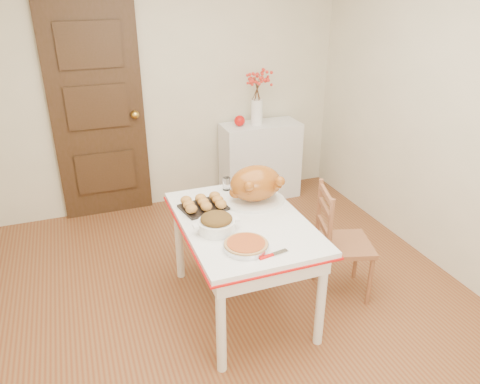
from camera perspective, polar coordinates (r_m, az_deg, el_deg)
name	(u,v)px	position (r m, az deg, el deg)	size (l,w,h in m)	color
floor	(241,313)	(3.39, 0.19, -14.83)	(3.50, 4.00, 0.00)	brown
wall_back	(169,84)	(4.63, -8.80, 13.18)	(3.50, 0.00, 2.50)	beige
wall_right	(468,120)	(3.73, 26.51, 8.05)	(0.00, 4.00, 2.50)	beige
door_back	(98,113)	(4.56, -17.25, 9.35)	(0.85, 0.06, 2.06)	#392317
sideboard	(260,161)	(4.92, 2.52, 3.92)	(0.82, 0.36, 0.82)	silver
kitchen_table	(242,264)	(3.25, 0.31, -9.00)	(0.82, 1.20, 0.72)	white
chair_oak	(344,242)	(3.44, 12.85, -6.08)	(0.38, 0.38, 0.87)	brown
berry_vase	(257,99)	(4.70, 2.14, 11.53)	(0.27, 0.27, 0.53)	white
apple	(240,121)	(4.69, -0.05, 8.85)	(0.11, 0.11, 0.11)	red
turkey_platter	(256,185)	(3.23, 1.95, 0.85)	(0.43, 0.35, 0.27)	#9A4C13
pumpkin_pie	(246,245)	(2.73, 0.75, -6.56)	(0.27, 0.27, 0.06)	#A4431A
stuffing_dish	(216,223)	(2.90, -2.95, -3.88)	(0.30, 0.24, 0.12)	#553A16
rolls_tray	(203,203)	(3.19, -4.57, -1.42)	(0.30, 0.24, 0.08)	#B57636
pie_server	(274,254)	(2.69, 4.20, -7.72)	(0.19, 0.06, 0.01)	silver
carving_knife	(231,238)	(2.84, -1.17, -5.78)	(0.22, 0.05, 0.01)	silver
drinking_glass	(227,184)	(3.47, -1.69, 1.04)	(0.06, 0.06, 0.10)	white
shaker_pair	(257,183)	(3.50, 2.07, 1.18)	(0.09, 0.04, 0.09)	white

